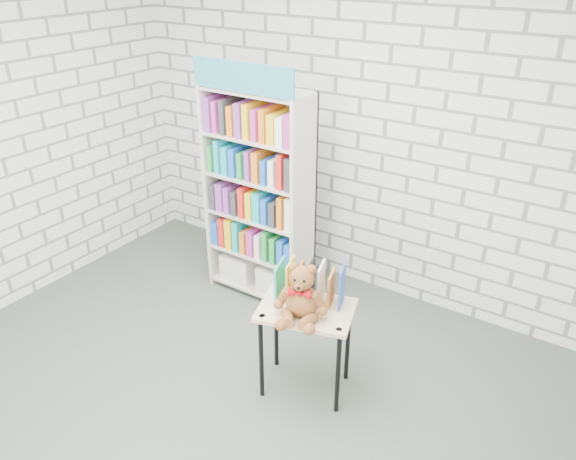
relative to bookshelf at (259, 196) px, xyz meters
The scene contains 6 objects.
ground 1.74m from the bookshelf, 67.51° to the right, with size 4.50×4.50×0.00m, color #414C40.
room_shell 1.70m from the bookshelf, 67.51° to the right, with size 4.52×4.02×2.81m.
bookshelf is the anchor object (origin of this frame).
display_table 1.34m from the bookshelf, 40.23° to the right, with size 0.72×0.59×0.67m.
table_books 1.21m from the bookshelf, 37.66° to the right, with size 0.47×0.31×0.26m.
teddy_bear 1.37m from the bookshelf, 42.82° to the right, with size 0.34×0.34×0.38m.
Camera 1 is at (2.00, -2.07, 2.80)m, focal length 35.00 mm.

